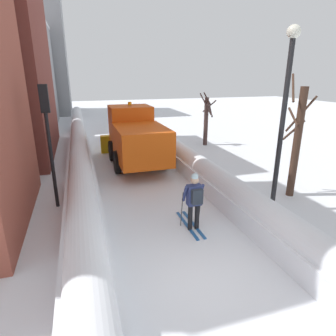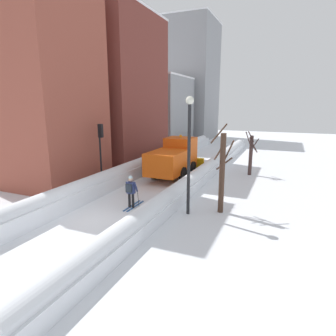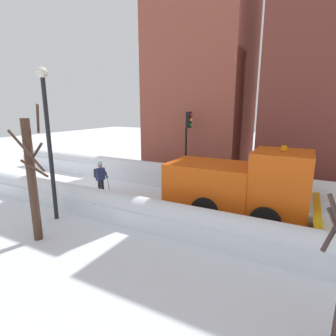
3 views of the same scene
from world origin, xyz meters
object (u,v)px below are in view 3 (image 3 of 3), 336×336
skier (100,177)px  street_lamp (48,128)px  plow_truck (242,184)px  bare_tree_near (32,179)px  traffic_light_pole (188,134)px

skier → street_lamp: 4.12m
plow_truck → bare_tree_near: size_ratio=1.31×
skier → bare_tree_near: size_ratio=0.40×
traffic_light_pole → street_lamp: 7.67m
skier → traffic_light_pole: traffic_light_pole is taller
skier → traffic_light_pole: size_ratio=0.43×
traffic_light_pole → street_lamp: bearing=-20.3°
street_lamp → bare_tree_near: 2.29m
skier → street_lamp: (3.11, 0.40, 2.66)m
bare_tree_near → street_lamp: bearing=-148.4°
street_lamp → bare_tree_near: size_ratio=1.29×
bare_tree_near → skier: bearing=-164.1°
plow_truck → street_lamp: size_ratio=1.02×
plow_truck → traffic_light_pole: traffic_light_pole is taller
skier → traffic_light_pole: (-4.04, 3.05, 1.96)m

